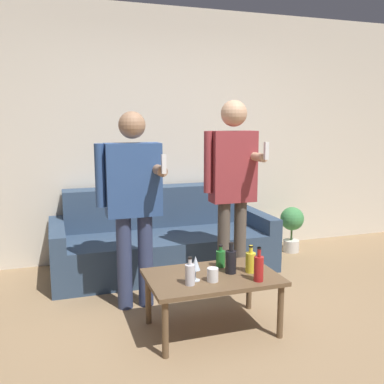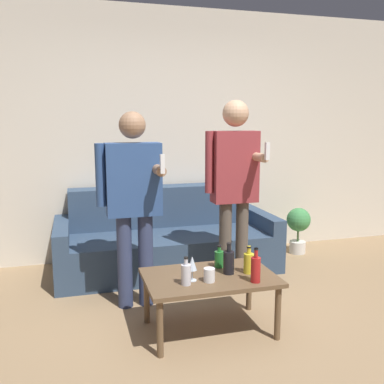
{
  "view_description": "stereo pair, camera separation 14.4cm",
  "coord_description": "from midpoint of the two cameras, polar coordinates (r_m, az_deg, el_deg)",
  "views": [
    {
      "loc": [
        -1.23,
        -2.4,
        1.51
      ],
      "look_at": [
        -0.19,
        0.77,
        0.95
      ],
      "focal_mm": 40.0,
      "sensor_mm": 36.0,
      "label": 1
    },
    {
      "loc": [
        -1.09,
        -2.44,
        1.51
      ],
      "look_at": [
        -0.19,
        0.77,
        0.95
      ],
      "focal_mm": 40.0,
      "sensor_mm": 36.0,
      "label": 2
    }
  ],
  "objects": [
    {
      "name": "bottle_red",
      "position": [
        2.99,
        7.51,
        -9.99
      ],
      "size": [
        0.07,
        0.07,
        0.24
      ],
      "color": "#B21E1E",
      "rests_on": "coffee_table"
    },
    {
      "name": "person_standing_left",
      "position": [
        3.41,
        -9.09,
        -0.53
      ],
      "size": [
        0.51,
        0.42,
        1.58
      ],
      "color": "navy",
      "rests_on": "ground_plane"
    },
    {
      "name": "bottle_yellow",
      "position": [
        2.91,
        -1.72,
        -10.85
      ],
      "size": [
        0.07,
        0.07,
        0.19
      ],
      "color": "silver",
      "rests_on": "coffee_table"
    },
    {
      "name": "ground_plane",
      "position": [
        3.08,
        6.88,
        -19.91
      ],
      "size": [
        16.0,
        16.0,
        0.0
      ],
      "primitive_type": "plane",
      "color": "#997A56"
    },
    {
      "name": "bottle_orange",
      "position": [
        3.16,
        6.51,
        -9.21
      ],
      "size": [
        0.07,
        0.07,
        0.2
      ],
      "color": "yellow",
      "rests_on": "coffee_table"
    },
    {
      "name": "potted_plant",
      "position": [
        5.06,
        12.38,
        -4.17
      ],
      "size": [
        0.27,
        0.27,
        0.53
      ],
      "color": "silver",
      "rests_on": "ground_plane"
    },
    {
      "name": "wall_back",
      "position": [
        4.77,
        -4.17,
        7.59
      ],
      "size": [
        8.0,
        0.06,
        2.7
      ],
      "color": "beige",
      "rests_on": "ground_plane"
    },
    {
      "name": "couch",
      "position": [
        4.45,
        -4.96,
        -6.47
      ],
      "size": [
        2.2,
        0.92,
        0.81
      ],
      "color": "#334760",
      "rests_on": "ground_plane"
    },
    {
      "name": "coffee_table",
      "position": [
        3.12,
        1.37,
        -11.84
      ],
      "size": [
        0.93,
        0.6,
        0.42
      ],
      "color": "brown",
      "rests_on": "ground_plane"
    },
    {
      "name": "bottle_green",
      "position": [
        3.25,
        2.55,
        -8.8
      ],
      "size": [
        0.07,
        0.07,
        0.17
      ],
      "color": "#23752D",
      "rests_on": "coffee_table"
    },
    {
      "name": "cup_on_table",
      "position": [
        2.98,
        1.37,
        -10.97
      ],
      "size": [
        0.08,
        0.08,
        0.09
      ],
      "color": "white",
      "rests_on": "coffee_table"
    },
    {
      "name": "person_standing_right",
      "position": [
        3.69,
        4.3,
        1.64
      ],
      "size": [
        0.46,
        0.42,
        1.68
      ],
      "color": "brown",
      "rests_on": "ground_plane"
    },
    {
      "name": "bottle_dark",
      "position": [
        3.12,
        3.88,
        -9.18
      ],
      "size": [
        0.08,
        0.08,
        0.23
      ],
      "color": "black",
      "rests_on": "coffee_table"
    },
    {
      "name": "wine_glass_near",
      "position": [
        2.97,
        -0.94,
        -9.58
      ],
      "size": [
        0.07,
        0.07,
        0.18
      ],
      "color": "silver",
      "rests_on": "coffee_table"
    }
  ]
}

